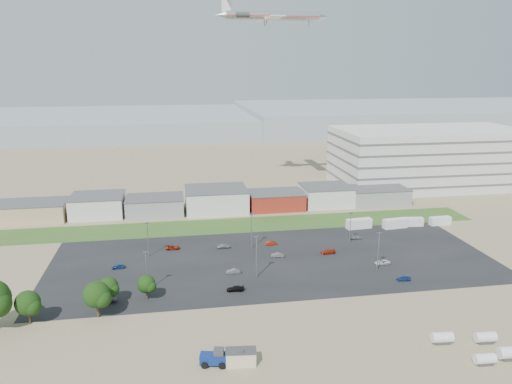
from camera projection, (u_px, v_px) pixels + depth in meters
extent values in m
plane|color=#897B57|center=(270.00, 293.00, 116.65)|extent=(700.00, 700.00, 0.00)
cube|color=black|center=(273.00, 260.00, 136.56)|extent=(120.00, 50.00, 0.01)
cube|color=#325620|center=(239.00, 225.00, 166.31)|extent=(160.00, 16.00, 0.02)
cube|color=silver|center=(429.00, 157.00, 218.90)|extent=(80.00, 40.00, 25.00)
imported|color=silver|center=(382.00, 262.00, 133.49)|extent=(4.29, 2.21, 1.16)
imported|color=navy|center=(404.00, 278.00, 123.41)|extent=(3.49, 1.61, 1.16)
imported|color=black|center=(235.00, 289.00, 117.75)|extent=(4.21, 1.98, 1.19)
imported|color=#595B5E|center=(234.00, 271.00, 127.70)|extent=(3.66, 1.29, 1.20)
imported|color=navy|center=(118.00, 266.00, 130.72)|extent=(3.42, 1.61, 1.13)
imported|color=#A5A5AA|center=(224.00, 246.00, 145.28)|extent=(4.16, 1.73, 1.20)
imported|color=#595B5E|center=(278.00, 255.00, 138.65)|extent=(3.79, 1.71, 1.21)
imported|color=#A5A5AA|center=(356.00, 237.00, 152.80)|extent=(3.58, 1.83, 1.17)
imported|color=maroon|center=(173.00, 247.00, 144.37)|extent=(4.11, 1.96, 1.13)
imported|color=#595B5E|center=(109.00, 300.00, 112.33)|extent=(3.88, 1.70, 1.11)
imported|color=maroon|center=(271.00, 243.00, 147.80)|extent=(3.59, 1.65, 1.14)
imported|color=maroon|center=(328.00, 252.00, 140.99)|extent=(4.24, 1.84, 1.21)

